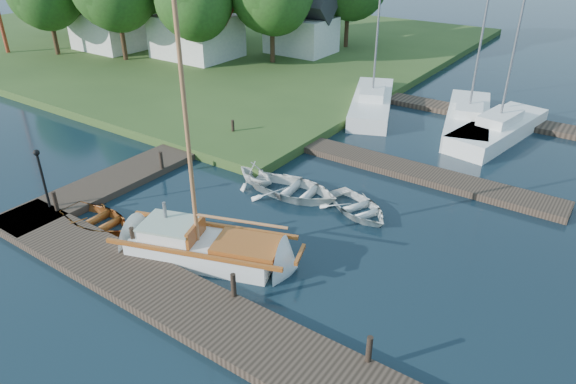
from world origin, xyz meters
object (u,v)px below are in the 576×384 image
Objects in this scene: mooring_post_1 at (133,238)px; tender_c at (358,205)px; tender_b at (255,172)px; house_c at (301,26)px; mooring_post_3 at (369,349)px; mooring_post_4 at (161,160)px; dinghy at (96,218)px; house_b at (110,21)px; mooring_post_0 at (55,201)px; lamp_post at (41,171)px; mooring_post_2 at (233,285)px; sailboat at (208,249)px; house_a at (196,25)px; mooring_post_5 at (233,127)px; marina_boat_1 at (468,118)px; marina_boat_2 at (498,128)px; tender_a at (295,187)px; marina_boat_0 at (372,101)px.

tender_c is at bearing 54.56° from mooring_post_1.
house_c is at bearing 42.06° from tender_b.
mooring_post_4 is at bearing 158.96° from mooring_post_3.
dinghy is at bearing 177.73° from mooring_post_3.
house_b is at bearing 49.15° from dinghy.
mooring_post_4 is at bearing 14.90° from dinghy.
mooring_post_4 is 0.15× the size of house_c.
house_b is (-20.50, 19.00, 2.07)m from mooring_post_0.
mooring_post_1 is 5.14m from lamp_post.
mooring_post_4 is at bearing 125.39° from tender_b.
sailboat is at bearing 149.61° from mooring_post_2.
house_a is at bearing 14.04° from house_b.
mooring_post_3 is at bearing 0.00° from lamp_post.
mooring_post_0 is at bearing -76.46° from house_c.
sailboat is 27.64m from house_a.
lamp_post is at bearing 180.00° from mooring_post_0.
house_c is (14.00, 8.00, -0.19)m from house_b.
house_c reaches higher than mooring_post_0.
house_b is (-29.50, 19.00, 2.07)m from mooring_post_2.
mooring_post_0 is 28.03m from house_b.
mooring_post_5 is 0.14× the size of house_b.
marina_boat_1 reaches higher than tender_c.
lamp_post reaches higher than tender_b.
sailboat reaches higher than mooring_post_0.
tender_c is 0.33× the size of marina_boat_1.
sailboat is at bearing 11.16° from mooring_post_0.
tender_b is at bearing -39.10° from mooring_post_5.
sailboat is 1.02× the size of marina_boat_1.
mooring_post_5 is 10.12m from lamp_post.
mooring_post_5 is at bearing -23.20° from house_b.
tender_b is 13.63m from marina_boat_2.
sailboat is at bearing -62.73° from house_c.
sailboat reaches higher than tender_a.
mooring_post_4 reaches higher than dinghy.
mooring_post_2 is at bearing -44.33° from house_a.
mooring_post_5 is 0.25× the size of tender_c.
lamp_post is 22.04m from marina_boat_2.
house_c reaches higher than lamp_post.
tender_a is 1.21× the size of tender_c.
house_b reaches higher than lamp_post.
mooring_post_0 reaches higher than tender_a.
house_a reaches higher than tender_b.
mooring_post_5 is 0.08× the size of marina_boat_0.
marina_boat_0 reaches higher than house_b.
tender_b is 0.21× the size of marina_boat_0.
marina_boat_2 is at bearing 95.21° from mooring_post_3.
mooring_post_5 is 0.33× the size of lamp_post.
mooring_post_1 is 0.25× the size of tender_c.
house_b reaches higher than mooring_post_0.
tender_c is (2.85, 0.26, -0.07)m from tender_a.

